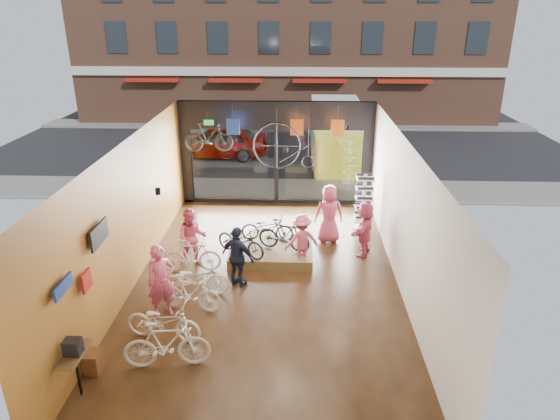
{
  "coord_description": "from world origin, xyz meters",
  "views": [
    {
      "loc": [
        0.8,
        -11.61,
        6.85
      ],
      "look_at": [
        0.31,
        1.4,
        1.55
      ],
      "focal_mm": 32.0,
      "sensor_mm": 36.0,
      "label": 1
    }
  ],
  "objects_px": {
    "hung_bike": "(208,137)",
    "sunglasses_rack": "(364,203)",
    "display_platform": "(271,252)",
    "display_bike_left": "(241,241)",
    "floor_bike_4": "(195,279)",
    "penny_farthing": "(287,147)",
    "floor_bike_1": "(167,344)",
    "floor_bike_2": "(163,321)",
    "customer_4": "(329,214)",
    "customer_0": "(161,281)",
    "customer_5": "(365,229)",
    "customer_3": "(302,240)",
    "display_bike_right": "(267,228)",
    "box_truck": "(337,136)",
    "display_bike_mid": "(284,235)",
    "customer_1": "(192,238)",
    "street_car": "(219,141)",
    "floor_bike_3": "(190,293)",
    "floor_bike_5": "(192,255)",
    "customer_2": "(238,257)"
  },
  "relations": [
    {
      "from": "floor_bike_3",
      "to": "display_bike_right",
      "type": "xyz_separation_m",
      "value": [
        1.65,
        3.34,
        0.24
      ]
    },
    {
      "from": "display_platform",
      "to": "display_bike_right",
      "type": "height_order",
      "value": "display_bike_right"
    },
    {
      "from": "floor_bike_4",
      "to": "display_bike_left",
      "type": "bearing_deg",
      "value": -34.49
    },
    {
      "from": "display_platform",
      "to": "display_bike_left",
      "type": "distance_m",
      "value": 1.12
    },
    {
      "from": "box_truck",
      "to": "customer_2",
      "type": "bearing_deg",
      "value": -106.55
    },
    {
      "from": "display_platform",
      "to": "display_bike_left",
      "type": "relative_size",
      "value": 1.47
    },
    {
      "from": "customer_0",
      "to": "customer_4",
      "type": "distance_m",
      "value": 5.91
    },
    {
      "from": "customer_5",
      "to": "display_bike_left",
      "type": "bearing_deg",
      "value": -57.37
    },
    {
      "from": "customer_3",
      "to": "customer_5",
      "type": "xyz_separation_m",
      "value": [
        1.85,
        0.71,
        0.06
      ]
    },
    {
      "from": "floor_bike_1",
      "to": "display_bike_right",
      "type": "xyz_separation_m",
      "value": [
        1.71,
        5.4,
        0.18
      ]
    },
    {
      "from": "customer_1",
      "to": "customer_4",
      "type": "distance_m",
      "value": 4.29
    },
    {
      "from": "street_car",
      "to": "hung_bike",
      "type": "distance_m",
      "value": 8.14
    },
    {
      "from": "display_bike_left",
      "to": "penny_farthing",
      "type": "xyz_separation_m",
      "value": [
        1.2,
        3.57,
        1.77
      ]
    },
    {
      "from": "customer_3",
      "to": "customer_5",
      "type": "bearing_deg",
      "value": -177.75
    },
    {
      "from": "floor_bike_1",
      "to": "customer_2",
      "type": "distance_m",
      "value": 3.44
    },
    {
      "from": "floor_bike_5",
      "to": "hung_bike",
      "type": "distance_m",
      "value": 4.38
    },
    {
      "from": "customer_4",
      "to": "sunglasses_rack",
      "type": "height_order",
      "value": "sunglasses_rack"
    },
    {
      "from": "display_bike_left",
      "to": "customer_2",
      "type": "distance_m",
      "value": 1.21
    },
    {
      "from": "box_truck",
      "to": "floor_bike_2",
      "type": "bearing_deg",
      "value": -109.17
    },
    {
      "from": "street_car",
      "to": "floor_bike_3",
      "type": "xyz_separation_m",
      "value": [
        1.32,
        -13.35,
        -0.32
      ]
    },
    {
      "from": "box_truck",
      "to": "floor_bike_1",
      "type": "xyz_separation_m",
      "value": [
        -4.39,
        -14.4,
        -0.81
      ]
    },
    {
      "from": "floor_bike_1",
      "to": "display_bike_left",
      "type": "height_order",
      "value": "display_bike_left"
    },
    {
      "from": "floor_bike_1",
      "to": "customer_0",
      "type": "bearing_deg",
      "value": 9.2
    },
    {
      "from": "hung_bike",
      "to": "floor_bike_2",
      "type": "bearing_deg",
      "value": 175.76
    },
    {
      "from": "floor_bike_4",
      "to": "customer_4",
      "type": "height_order",
      "value": "customer_4"
    },
    {
      "from": "floor_bike_4",
      "to": "sunglasses_rack",
      "type": "bearing_deg",
      "value": -52.75
    },
    {
      "from": "display_platform",
      "to": "customer_0",
      "type": "distance_m",
      "value": 3.98
    },
    {
      "from": "display_bike_right",
      "to": "street_car",
      "type": "bearing_deg",
      "value": 20.43
    },
    {
      "from": "floor_bike_5",
      "to": "customer_1",
      "type": "relative_size",
      "value": 0.95
    },
    {
      "from": "floor_bike_1",
      "to": "sunglasses_rack",
      "type": "xyz_separation_m",
      "value": [
        4.76,
        6.96,
        0.43
      ]
    },
    {
      "from": "display_bike_left",
      "to": "display_bike_mid",
      "type": "distance_m",
      "value": 1.26
    },
    {
      "from": "customer_5",
      "to": "hung_bike",
      "type": "xyz_separation_m",
      "value": [
        -4.91,
        2.38,
        2.1
      ]
    },
    {
      "from": "display_bike_right",
      "to": "display_bike_mid",
      "type": "bearing_deg",
      "value": -135.67
    },
    {
      "from": "customer_1",
      "to": "floor_bike_4",
      "type": "bearing_deg",
      "value": -86.48
    },
    {
      "from": "floor_bike_5",
      "to": "display_bike_mid",
      "type": "xyz_separation_m",
      "value": [
        2.53,
        0.82,
        0.28
      ]
    },
    {
      "from": "customer_5",
      "to": "floor_bike_4",
      "type": "bearing_deg",
      "value": -41.01
    },
    {
      "from": "customer_1",
      "to": "customer_3",
      "type": "height_order",
      "value": "customer_1"
    },
    {
      "from": "penny_farthing",
      "to": "floor_bike_2",
      "type": "bearing_deg",
      "value": -109.51
    },
    {
      "from": "customer_3",
      "to": "penny_farthing",
      "type": "bearing_deg",
      "value": -100.45
    },
    {
      "from": "sunglasses_rack",
      "to": "floor_bike_3",
      "type": "bearing_deg",
      "value": -132.33
    },
    {
      "from": "box_truck",
      "to": "floor_bike_5",
      "type": "bearing_deg",
      "value": -114.2
    },
    {
      "from": "floor_bike_1",
      "to": "floor_bike_2",
      "type": "distance_m",
      "value": 0.95
    },
    {
      "from": "hung_bike",
      "to": "sunglasses_rack",
      "type": "bearing_deg",
      "value": -101.56
    },
    {
      "from": "customer_4",
      "to": "floor_bike_2",
      "type": "bearing_deg",
      "value": 47.57
    },
    {
      "from": "floor_bike_4",
      "to": "penny_farthing",
      "type": "relative_size",
      "value": 0.88
    },
    {
      "from": "customer_0",
      "to": "customer_4",
      "type": "xyz_separation_m",
      "value": [
        4.15,
        4.22,
        0.02
      ]
    },
    {
      "from": "display_bike_left",
      "to": "customer_1",
      "type": "bearing_deg",
      "value": 128.47
    },
    {
      "from": "customer_1",
      "to": "hung_bike",
      "type": "distance_m",
      "value": 3.87
    },
    {
      "from": "sunglasses_rack",
      "to": "floor_bike_2",
      "type": "bearing_deg",
      "value": -128.41
    },
    {
      "from": "customer_1",
      "to": "penny_farthing",
      "type": "xyz_separation_m",
      "value": [
        2.55,
        3.7,
        1.64
      ]
    }
  ]
}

